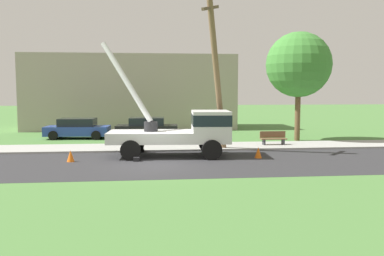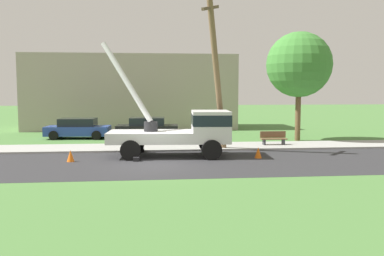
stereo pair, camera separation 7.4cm
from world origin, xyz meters
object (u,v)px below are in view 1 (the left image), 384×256
at_px(leaning_utility_pole, 216,69).
at_px(park_bench, 273,139).
at_px(traffic_cone_ahead, 258,153).
at_px(parked_sedan_blue, 78,128).
at_px(utility_truck, 186,129).
at_px(traffic_cone_behind, 71,156).
at_px(roadside_tree_near, 299,65).
at_px(parked_sedan_black, 147,127).

xyz_separation_m(leaning_utility_pole, park_bench, (3.85, 1.87, -4.07)).
distance_m(traffic_cone_ahead, park_bench, 4.73).
bearing_deg(park_bench, parked_sedan_blue, 157.09).
distance_m(leaning_utility_pole, park_bench, 5.91).
bearing_deg(utility_truck, park_bench, 29.89).
bearing_deg(traffic_cone_ahead, traffic_cone_behind, -179.27).
distance_m(parked_sedan_blue, roadside_tree_near, 15.82).
bearing_deg(traffic_cone_behind, leaning_utility_pole, 18.54).
height_order(utility_truck, park_bench, utility_truck).
relative_size(utility_truck, park_bench, 4.22).
bearing_deg(park_bench, parked_sedan_black, 143.79).
bearing_deg(park_bench, leaning_utility_pole, -154.10).
xyz_separation_m(parked_sedan_blue, roadside_tree_near, (14.97, -2.71, 4.36)).
bearing_deg(parked_sedan_blue, traffic_cone_ahead, -42.40).
relative_size(traffic_cone_behind, parked_sedan_blue, 0.12).
bearing_deg(traffic_cone_behind, parked_sedan_black, 70.03).
height_order(utility_truck, leaning_utility_pole, leaning_utility_pole).
xyz_separation_m(traffic_cone_behind, park_bench, (11.28, 4.36, 0.18)).
xyz_separation_m(utility_truck, traffic_cone_behind, (-5.62, -1.11, -1.13)).
height_order(utility_truck, traffic_cone_ahead, utility_truck).
xyz_separation_m(leaning_utility_pole, parked_sedan_blue, (-8.66, 7.16, -3.82)).
xyz_separation_m(parked_sedan_blue, parked_sedan_black, (4.85, 0.32, 0.00)).
height_order(utility_truck, parked_sedan_blue, utility_truck).
distance_m(leaning_utility_pole, traffic_cone_ahead, 5.19).
bearing_deg(traffic_cone_ahead, utility_truck, 164.56).
distance_m(utility_truck, leaning_utility_pole, 3.87).
relative_size(leaning_utility_pole, parked_sedan_blue, 1.95).
bearing_deg(traffic_cone_behind, traffic_cone_ahead, 0.73).
height_order(parked_sedan_black, roadside_tree_near, roadside_tree_near).
bearing_deg(roadside_tree_near, traffic_cone_ahead, -123.57).
bearing_deg(parked_sedan_blue, roadside_tree_near, -10.27).
height_order(parked_sedan_black, park_bench, parked_sedan_black).
height_order(leaning_utility_pole, roadside_tree_near, leaning_utility_pole).
bearing_deg(leaning_utility_pole, utility_truck, -142.60).
height_order(leaning_utility_pole, parked_sedan_black, leaning_utility_pole).
bearing_deg(roadside_tree_near, parked_sedan_black, 163.30).
distance_m(traffic_cone_behind, parked_sedan_blue, 9.74).
distance_m(traffic_cone_ahead, roadside_tree_near, 9.49).
distance_m(traffic_cone_behind, park_bench, 12.10).
bearing_deg(parked_sedan_black, park_bench, -36.21).
bearing_deg(parked_sedan_black, roadside_tree_near, -16.70).
bearing_deg(traffic_cone_ahead, leaning_utility_pole, 126.78).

